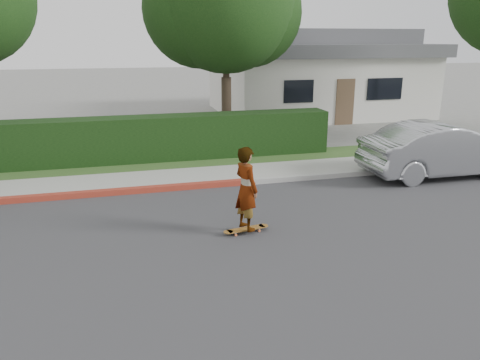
# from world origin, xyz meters

# --- Properties ---
(ground) EXTENTS (120.00, 120.00, 0.00)m
(ground) POSITION_xyz_m (0.00, 0.00, 0.00)
(ground) COLOR slate
(ground) RESTS_ON ground
(road) EXTENTS (60.00, 8.00, 0.01)m
(road) POSITION_xyz_m (0.00, 0.00, 0.01)
(road) COLOR #2D2D30
(road) RESTS_ON ground
(curb_far) EXTENTS (60.00, 0.20, 0.15)m
(curb_far) POSITION_xyz_m (0.00, 4.10, 0.07)
(curb_far) COLOR #9E9E99
(curb_far) RESTS_ON ground
(curb_red_section) EXTENTS (12.00, 0.21, 0.15)m
(curb_red_section) POSITION_xyz_m (-5.00, 4.10, 0.08)
(curb_red_section) COLOR maroon
(curb_red_section) RESTS_ON ground
(sidewalk_far) EXTENTS (60.00, 1.60, 0.12)m
(sidewalk_far) POSITION_xyz_m (0.00, 5.00, 0.06)
(sidewalk_far) COLOR gray
(sidewalk_far) RESTS_ON ground
(planting_strip) EXTENTS (60.00, 1.60, 0.10)m
(planting_strip) POSITION_xyz_m (0.00, 6.60, 0.05)
(planting_strip) COLOR #2D4C1E
(planting_strip) RESTS_ON ground
(hedge) EXTENTS (15.00, 1.00, 1.50)m
(hedge) POSITION_xyz_m (-3.00, 7.20, 0.75)
(hedge) COLOR black
(hedge) RESTS_ON ground
(tree_center) EXTENTS (5.66, 4.84, 7.44)m
(tree_center) POSITION_xyz_m (1.49, 9.19, 4.90)
(tree_center) COLOR #33261C
(tree_center) RESTS_ON ground
(house) EXTENTS (10.60, 8.60, 4.30)m
(house) POSITION_xyz_m (8.00, 16.00, 2.10)
(house) COLOR beige
(house) RESTS_ON ground
(skateboard) EXTENTS (1.01, 0.36, 0.09)m
(skateboard) POSITION_xyz_m (0.02, 0.87, 0.09)
(skateboard) COLOR #C35F35
(skateboard) RESTS_ON ground
(skateboarder) EXTENTS (0.60, 0.73, 1.73)m
(skateboarder) POSITION_xyz_m (0.02, 0.87, 0.97)
(skateboarder) COLOR white
(skateboarder) RESTS_ON skateboard
(car_silver) EXTENTS (4.74, 1.69, 1.56)m
(car_silver) POSITION_xyz_m (6.63, 3.50, 0.78)
(car_silver) COLOR #A7A9AE
(car_silver) RESTS_ON ground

